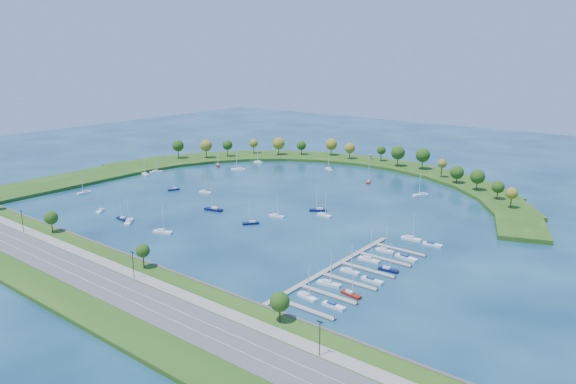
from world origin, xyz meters
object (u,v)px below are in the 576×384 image
Objects in this scene: harbor_tower at (370,157)px; docked_boat_3 at (351,293)px; moored_boat_17 at (100,210)px; docked_boat_10 at (411,238)px; moored_boat_8 at (122,218)px; docked_boat_8 at (385,250)px; docked_boat_5 at (372,280)px; moored_boat_11 at (251,222)px; moored_boat_7 at (318,209)px; docked_boat_0 at (307,296)px; moored_boat_3 at (145,174)px; docked_boat_2 at (329,283)px; docked_boat_9 at (406,258)px; docked_boat_4 at (350,271)px; docked_boat_6 at (369,259)px; moored_boat_0 at (205,192)px; moored_boat_10 at (163,231)px; dock_system at (348,272)px; moored_boat_4 at (218,165)px; moored_boat_9 at (258,162)px; moored_boat_13 at (214,209)px; moored_boat_2 at (421,194)px; moored_boat_5 at (156,171)px; docked_boat_1 at (333,306)px; moored_boat_14 at (174,189)px; moored_boat_16 at (329,169)px; moored_boat_19 at (324,215)px; docked_boat_7 at (388,269)px; moored_boat_6 at (368,181)px; moored_boat_18 at (277,215)px; moored_boat_15 at (238,169)px; moored_boat_12 at (84,192)px.

harbor_tower is 0.37× the size of docked_boat_3.
moored_boat_17 is 0.87× the size of docked_boat_10.
docked_boat_8 is (120.90, 40.83, 0.01)m from moored_boat_8.
moored_boat_11 is at bearing 168.12° from docked_boat_5.
moored_boat_7 is 1.10× the size of docked_boat_0.
moored_boat_3 is at bearing 179.86° from moored_boat_17.
docked_boat_9 is at bearing 65.43° from docked_boat_2.
docked_boat_6 is at bearing 86.03° from docked_boat_4.
docked_boat_6 is at bearing -27.37° from moored_boat_0.
moored_boat_8 is at bearing 158.03° from moored_boat_10.
moored_boat_4 is (-172.56, 102.81, 0.52)m from dock_system.
docked_boat_9 is at bearing 66.98° from moored_boat_17.
moored_boat_9 is 212.30m from docked_boat_5.
docked_boat_9 is (107.29, 0.82, -0.28)m from moored_boat_13.
moored_boat_2 is 1.06× the size of docked_boat_2.
docked_boat_9 is at bearing -13.43° from docked_boat_8.
dock_system is 6.70× the size of moored_boat_3.
moored_boat_3 reaches higher than moored_boat_11.
moored_boat_5 reaches higher than moored_boat_17.
harbor_tower reaches higher than docked_boat_1.
moored_boat_17 is at bearing 141.90° from moored_boat_3.
moored_boat_2 is 1.21× the size of docked_boat_3.
moored_boat_2 reaches higher than moored_boat_14.
moored_boat_16 reaches higher than moored_boat_0.
moored_boat_2 is (68.51, -62.41, -3.14)m from harbor_tower.
moored_boat_13 is 1.21× the size of moored_boat_19.
moored_boat_16 reaches higher than moored_boat_8.
moored_boat_9 is at bearing 148.57° from docked_boat_10.
moored_boat_2 is 147.81m from docked_boat_1.
dock_system is 7.35× the size of moored_boat_17.
docked_boat_7 is (136.29, -35.40, -0.01)m from moored_boat_0.
moored_boat_6 is at bearing -135.32° from moored_boat_3.
docked_boat_10 is (2.38, 73.23, 0.03)m from docked_boat_0.
moored_boat_9 reaches higher than moored_boat_6.
dock_system is 133.83m from moored_boat_0.
moored_boat_14 is at bearing 162.73° from moored_boat_18.
docked_boat_5 is 0.66× the size of docked_boat_10.
moored_boat_16 is (-103.72, 141.40, 0.55)m from dock_system.
docked_boat_10 is (27.86, -70.13, -0.02)m from moored_boat_2.
moored_boat_18 is 1.00× the size of docked_boat_8.
moored_boat_6 is 0.96× the size of moored_boat_9.
docked_boat_0 is at bearing -89.50° from dock_system.
moored_boat_9 is (33.03, 75.29, -0.01)m from moored_boat_3.
docked_boat_1 is (10.68, -26.04, 0.25)m from dock_system.
moored_boat_13 reaches higher than moored_boat_16.
moored_boat_17 is (-115.11, -129.76, -0.07)m from moored_boat_2.
moored_boat_17 reaches higher than moored_boat_4.
moored_boat_15 reaches higher than dock_system.
moored_boat_14 is at bearing 143.83° from moored_boat_12.
moored_boat_13 is at bearing -116.16° from moored_boat_8.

